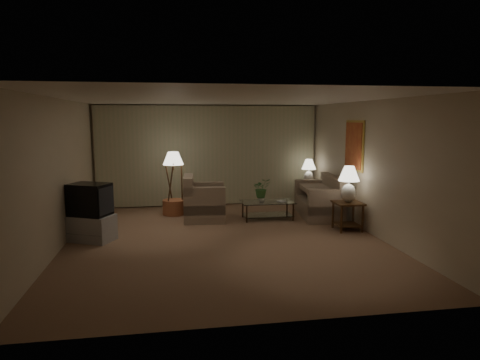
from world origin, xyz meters
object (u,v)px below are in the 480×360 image
Objects in this scene: side_table_far at (308,191)px; sofa at (319,200)px; crt_tv at (90,199)px; armchair at (204,203)px; table_lamp_far at (309,169)px; vase at (261,198)px; floor_lamp at (174,182)px; table_lamp_near at (349,181)px; tv_cabinet at (91,228)px; ottoman at (174,207)px; coffee_table at (268,207)px; side_table_near at (348,211)px.

sofa is at bearing -96.84° from side_table_far.
crt_tv is (-5.05, -1.29, 0.42)m from sofa.
side_table_far is at bearing -63.17° from armchair.
table_lamp_far is 4.22× the size of vase.
side_table_far is at bearing 7.53° from floor_lamp.
armchair is (-2.75, 0.05, 0.03)m from sofa.
armchair reaches higher than side_table_far.
table_lamp_near is 2.60m from table_lamp_far.
side_table_far is 0.59m from table_lamp_far.
armchair is at bearing 56.15° from tv_cabinet.
side_table_far is 0.69× the size of crt_tv.
table_lamp_far is (0.00, 2.60, -0.06)m from table_lamp_near.
table_lamp_near reaches higher than ottoman.
coffee_table is 0.26m from vase.
table_lamp_far is at bearing 40.38° from vase.
side_table_near is at bearing -38.22° from vase.
side_table_near is at bearing 12.44° from sofa.
side_table_far is 1.10× the size of ottoman.
vase is at bearing 44.22° from crt_tv.
coffee_table is 1.42× the size of crt_tv.
vase is at bearing -22.74° from ottoman.
crt_tv is (-5.20, 0.06, 0.39)m from side_table_near.
crt_tv is 1.59× the size of ottoman.
ottoman is at bearing -96.05° from sofa.
table_lamp_far is 0.54× the size of coffee_table.
crt_tv reaches higher than vase.
vase reaches higher than coffee_table.
tv_cabinet is at bearing -154.00° from side_table_far.
vase is (3.61, 1.19, -0.31)m from crt_tv.
floor_lamp reaches higher than sofa.
tv_cabinet is 1.13× the size of crt_tv.
coffee_table is 3.95m from tv_cabinet.
ottoman is (1.60, 2.03, -0.07)m from tv_cabinet.
crt_tv reaches higher than tv_cabinet.
tv_cabinet is (-5.20, 0.06, -0.16)m from side_table_near.
side_table_near is 3.85× the size of vase.
side_table_far is 5.79m from tv_cabinet.
side_table_near is at bearing 25.34° from tv_cabinet.
table_lamp_near reaches higher than vase.
table_lamp_far reaches higher than tv_cabinet.
crt_tv is at bearing -69.61° from sofa.
armchair is 1.69× the size of table_lamp_far.
floor_lamp is (-3.59, 2.13, 0.39)m from side_table_near.
armchair is at bearing -45.09° from ottoman.
crt_tv reaches higher than side_table_far.
armchair is 1.48m from coffee_table.
floor_lamp is (-3.59, -0.47, -0.18)m from table_lamp_far.
tv_cabinet is at bearing -154.00° from table_lamp_far.
coffee_table is (-1.44, 1.25, -0.14)m from side_table_near.
side_table_far is 2.68m from table_lamp_near.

